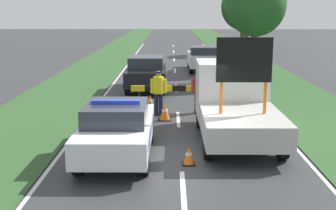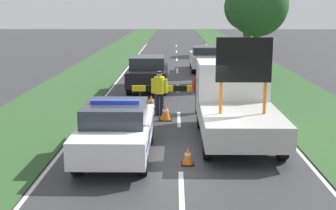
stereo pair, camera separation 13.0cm
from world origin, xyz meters
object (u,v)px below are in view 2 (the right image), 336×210
traffic_cone_lane_edge (188,156)px  traffic_cone_near_police (241,112)px  police_car (116,129)px  traffic_cone_centre_front (125,114)px  queued_car_sedan_black (148,73)px  queued_car_van_white (205,58)px  pedestrian_civilian (200,89)px  police_officer (159,89)px  traffic_cone_near_truck (165,112)px  work_truck (235,102)px  roadside_tree_mid_left (246,7)px  road_barrier (173,90)px  traffic_cone_behind_barrier (151,102)px  roadside_tree_near_left (258,5)px

traffic_cone_lane_edge → traffic_cone_near_police: bearing=67.8°
police_car → traffic_cone_centre_front: police_car is taller
queued_car_sedan_black → queued_car_van_white: bearing=-114.1°
pedestrian_civilian → traffic_cone_centre_front: (-2.78, -1.25, -0.72)m
police_car → police_officer: 5.24m
traffic_cone_near_truck → traffic_cone_lane_edge: (0.69, -4.97, -0.07)m
police_officer → queued_car_van_white: size_ratio=0.37×
police_officer → traffic_cone_centre_front: (-1.23, -0.86, -0.77)m
work_truck → traffic_cone_centre_front: 4.36m
pedestrian_civilian → traffic_cone_near_truck: (-1.30, -1.18, -0.66)m
police_car → pedestrian_civilian: bearing=62.2°
roadside_tree_mid_left → traffic_cone_near_police: bearing=-98.6°
road_barrier → queued_car_van_white: queued_car_van_white is taller
pedestrian_civilian → traffic_cone_lane_edge: 6.22m
traffic_cone_near_police → traffic_cone_near_truck: 2.83m
work_truck → queued_car_sedan_black: size_ratio=1.25×
traffic_cone_behind_barrier → traffic_cone_lane_edge: (1.32, -7.06, -0.03)m
traffic_cone_lane_edge → queued_car_sedan_black: size_ratio=0.11×
police_car → queued_car_van_white: 18.63m
traffic_cone_centre_front → roadside_tree_near_left: size_ratio=0.09×
queued_car_sedan_black → queued_car_van_white: 8.16m
traffic_cone_lane_edge → queued_car_sedan_black: bearing=98.4°
traffic_cone_centre_front → roadside_tree_near_left: 11.58m
road_barrier → roadside_tree_near_left: bearing=60.5°
work_truck → traffic_cone_near_police: size_ratio=10.20×
work_truck → pedestrian_civilian: (-0.94, 3.33, -0.17)m
traffic_cone_centre_front → queued_car_sedan_black: bearing=85.9°
queued_car_sedan_black → roadside_tree_near_left: 7.07m
traffic_cone_behind_barrier → traffic_cone_lane_edge: 7.18m
traffic_cone_lane_edge → queued_car_van_white: bearing=85.1°
queued_car_van_white → traffic_cone_behind_barrier: bearing=76.0°
road_barrier → traffic_cone_behind_barrier: size_ratio=5.94×
roadside_tree_near_left → traffic_cone_behind_barrier: bearing=-128.7°
traffic_cone_near_police → roadside_tree_mid_left: bearing=81.4°
traffic_cone_behind_barrier → queued_car_van_white: (2.95, 11.84, 0.57)m
police_officer → roadside_tree_near_left: roadside_tree_near_left is taller
traffic_cone_near_police → queued_car_sedan_black: 7.32m
road_barrier → traffic_cone_near_truck: road_barrier is taller
queued_car_sedan_black → roadside_tree_near_left: (5.78, 2.36, 3.32)m
work_truck → traffic_cone_near_truck: bearing=-42.9°
traffic_cone_near_police → traffic_cone_behind_barrier: size_ratio=0.97×
pedestrian_civilian → roadside_tree_mid_left: (5.27, 23.89, 3.14)m
roadside_tree_near_left → traffic_cone_near_police: bearing=-102.8°
traffic_cone_behind_barrier → queued_car_sedan_black: queued_car_sedan_black is taller
police_car → road_barrier: (1.53, 5.85, 0.07)m
police_officer → roadside_tree_near_left: 10.01m
road_barrier → pedestrian_civilian: size_ratio=1.98×
traffic_cone_near_truck → queued_car_van_white: queued_car_van_white is taller
traffic_cone_near_police → traffic_cone_near_truck: size_ratio=0.85×
road_barrier → traffic_cone_near_truck: bearing=-98.6°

